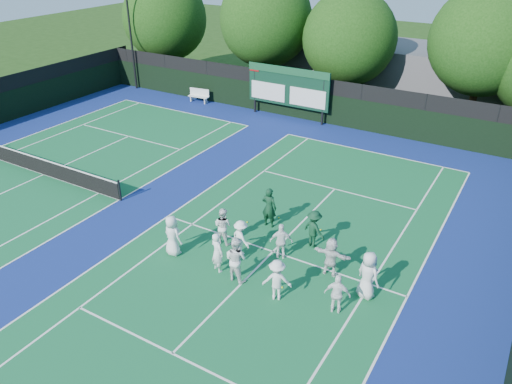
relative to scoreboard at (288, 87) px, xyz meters
The scene contains 31 objects.
ground 17.23m from the scoreboard, 65.78° to the right, with size 120.00×120.00×0.00m, color #1B390F.
court_apron 14.78m from the scoreboard, 86.03° to the right, with size 34.00×32.00×0.01m, color navy.
near_court 16.33m from the scoreboard, 64.32° to the right, with size 11.05×23.85×0.01m.
left_court 16.32m from the scoreboard, 115.60° to the right, with size 11.05×23.85×0.01m.
back_fence 1.38m from the scoreboard, 22.25° to the left, with size 34.00×0.08×3.00m.
scoreboard is the anchor object (origin of this frame).
clubhouse 9.80m from the scoreboard, 59.22° to the left, with size 18.00×6.00×4.00m, color #525257.
light_pole_left 14.58m from the scoreboard, behind, with size 1.20×0.30×10.12m.
tennis_net 16.26m from the scoreboard, 115.60° to the right, with size 11.30×0.10×1.10m.
bench 7.55m from the scoreboard, behind, with size 1.65×0.62×1.02m.
tree_a 14.33m from the scoreboard, 163.54° to the left, with size 6.93×6.93×8.48m.
tree_b 6.45m from the scoreboard, 133.91° to the left, with size 6.82×6.82×9.09m.
tree_c 5.51m from the scoreboard, 55.60° to the left, with size 6.41×6.41×8.20m.
tree_d 12.42m from the scoreboard, 19.48° to the left, with size 6.62×6.62×8.99m.
tennis_ball_0 16.96m from the scoreboard, 78.40° to the right, with size 0.07×0.07×0.07m, color yellow.
tennis_ball_1 14.68m from the scoreboard, 56.53° to the right, with size 0.07×0.07×0.07m, color yellow.
tennis_ball_2 18.59m from the scoreboard, 62.86° to the right, with size 0.07×0.07×0.07m, color yellow.
tennis_ball_3 14.26m from the scoreboard, 69.55° to the right, with size 0.07×0.07×0.07m, color yellow.
tennis_ball_4 13.69m from the scoreboard, 63.88° to the right, with size 0.07×0.07×0.07m, color yellow.
player_front_0 17.19m from the scoreboard, 77.75° to the right, with size 0.85×0.55×1.74m, color white.
player_front_1 17.76m from the scoreboard, 70.93° to the right, with size 0.61×0.40×1.66m, color white.
player_front_2 18.15m from the scoreboard, 68.33° to the right, with size 0.88×0.69×1.81m, color white.
player_front_3 19.08m from the scoreboard, 63.43° to the right, with size 1.03×0.59×1.60m, color white.
player_front_4 19.75m from the scoreboard, 57.44° to the right, with size 0.89×0.37×1.52m, color white.
player_back_0 15.88m from the scoreboard, 71.98° to the right, with size 0.79×0.61×1.62m, color silver.
player_back_1 16.50m from the scoreboard, 68.80° to the right, with size 0.97×0.56×1.50m, color white.
player_back_2 16.62m from the scoreboard, 63.15° to the right, with size 0.90×0.38×1.54m, color white.
player_back_3 17.64m from the scoreboard, 57.01° to the right, with size 1.47×0.47×1.58m, color silver.
player_back_4 19.00m from the scoreboard, 53.82° to the right, with size 0.90×0.59×1.85m, color silver.
coach_left 14.25m from the scoreboard, 65.54° to the right, with size 0.68×0.45×1.86m, color #0D321C.
coach_right 15.74m from the scoreboard, 58.38° to the right, with size 1.06×0.61×1.64m, color #0E351E.
Camera 1 is at (8.00, -13.74, 11.66)m, focal length 35.00 mm.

